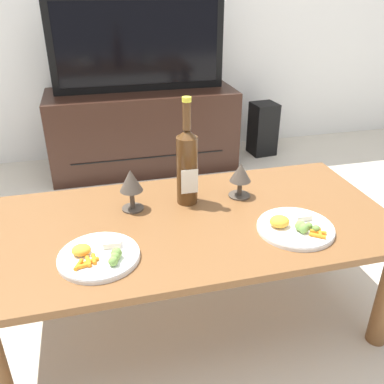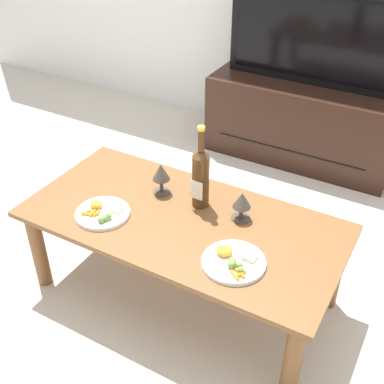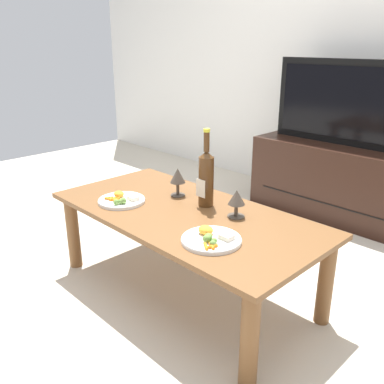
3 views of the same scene
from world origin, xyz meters
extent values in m
plane|color=beige|center=(0.00, 0.00, 0.00)|extent=(6.40, 6.40, 0.00)
cube|color=brown|center=(0.00, 0.00, 0.43)|extent=(1.38, 0.68, 0.03)
cylinder|color=brown|center=(-0.63, 0.27, 0.21)|extent=(0.07, 0.07, 0.42)
cylinder|color=brown|center=(0.63, 0.27, 0.21)|extent=(0.07, 0.07, 0.42)
cube|color=black|center=(0.04, 1.51, 0.27)|extent=(1.23, 0.48, 0.53)
cube|color=black|center=(0.04, 1.27, 0.16)|extent=(0.98, 0.01, 0.01)
cube|color=black|center=(0.04, 1.51, 0.82)|extent=(1.09, 0.04, 0.58)
cube|color=black|center=(0.04, 1.49, 0.82)|extent=(1.00, 0.01, 0.49)
cube|color=black|center=(0.94, 1.54, 0.19)|extent=(0.19, 0.19, 0.38)
cylinder|color=#4C2D14|center=(0.02, 0.13, 0.57)|extent=(0.08, 0.08, 0.25)
cone|color=#4C2D14|center=(0.02, 0.13, 0.71)|extent=(0.08, 0.08, 0.03)
cylinder|color=#4C2D14|center=(0.02, 0.13, 0.77)|extent=(0.03, 0.03, 0.10)
cylinder|color=yellow|center=(0.02, 0.13, 0.83)|extent=(0.03, 0.03, 0.02)
cube|color=silver|center=(0.02, 0.09, 0.54)|extent=(0.06, 0.00, 0.09)
cylinder|color=#473D33|center=(-0.18, 0.12, 0.45)|extent=(0.08, 0.08, 0.01)
cylinder|color=#473D33|center=(-0.18, 0.12, 0.48)|extent=(0.02, 0.02, 0.07)
cone|color=#473D33|center=(-0.18, 0.12, 0.56)|extent=(0.08, 0.08, 0.08)
cylinder|color=#473D33|center=(0.22, 0.12, 0.45)|extent=(0.08, 0.08, 0.01)
cylinder|color=#473D33|center=(0.22, 0.12, 0.48)|extent=(0.02, 0.02, 0.06)
cone|color=#473D33|center=(0.22, 0.12, 0.54)|extent=(0.08, 0.08, 0.07)
cylinder|color=white|center=(-0.31, -0.15, 0.45)|extent=(0.24, 0.24, 0.01)
torus|color=white|center=(-0.31, -0.15, 0.46)|extent=(0.24, 0.24, 0.01)
ellipsoid|color=orange|center=(-0.36, -0.13, 0.47)|extent=(0.06, 0.05, 0.03)
cube|color=beige|center=(-0.27, -0.10, 0.47)|extent=(0.06, 0.05, 0.02)
cylinder|color=orange|center=(-0.33, -0.17, 0.46)|extent=(0.01, 0.05, 0.01)
cylinder|color=orange|center=(-0.34, -0.18, 0.46)|extent=(0.05, 0.03, 0.01)
cylinder|color=orange|center=(-0.34, -0.18, 0.46)|extent=(0.02, 0.05, 0.01)
cylinder|color=orange|center=(-0.36, -0.19, 0.46)|extent=(0.05, 0.02, 0.01)
cylinder|color=orange|center=(-0.37, -0.19, 0.46)|extent=(0.03, 0.05, 0.01)
sphere|color=olive|center=(-0.26, -0.17, 0.47)|extent=(0.03, 0.03, 0.03)
sphere|color=olive|center=(-0.27, -0.18, 0.47)|extent=(0.03, 0.03, 0.03)
sphere|color=olive|center=(-0.28, -0.21, 0.47)|extent=(0.03, 0.03, 0.03)
cylinder|color=white|center=(0.31, -0.15, 0.45)|extent=(0.25, 0.25, 0.01)
torus|color=white|center=(0.31, -0.15, 0.46)|extent=(0.25, 0.25, 0.01)
ellipsoid|color=orange|center=(0.26, -0.13, 0.47)|extent=(0.07, 0.06, 0.04)
cube|color=beige|center=(0.36, -0.10, 0.47)|extent=(0.06, 0.05, 0.02)
cylinder|color=orange|center=(0.35, -0.22, 0.46)|extent=(0.05, 0.04, 0.01)
cylinder|color=orange|center=(0.37, -0.20, 0.46)|extent=(0.03, 0.05, 0.01)
cylinder|color=orange|center=(0.37, -0.20, 0.46)|extent=(0.05, 0.04, 0.01)
sphere|color=olive|center=(0.35, -0.17, 0.47)|extent=(0.02, 0.02, 0.02)
sphere|color=olive|center=(0.36, -0.19, 0.47)|extent=(0.03, 0.03, 0.03)
sphere|color=olive|center=(0.32, -0.17, 0.47)|extent=(0.03, 0.03, 0.03)
sphere|color=olive|center=(0.32, -0.17, 0.47)|extent=(0.03, 0.03, 0.03)
sphere|color=olive|center=(0.32, -0.18, 0.47)|extent=(0.03, 0.03, 0.03)
camera|label=1|loc=(-0.29, -1.16, 1.17)|focal=38.31mm
camera|label=2|loc=(0.86, -1.45, 1.75)|focal=46.18mm
camera|label=3|loc=(1.36, -1.28, 1.22)|focal=38.99mm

